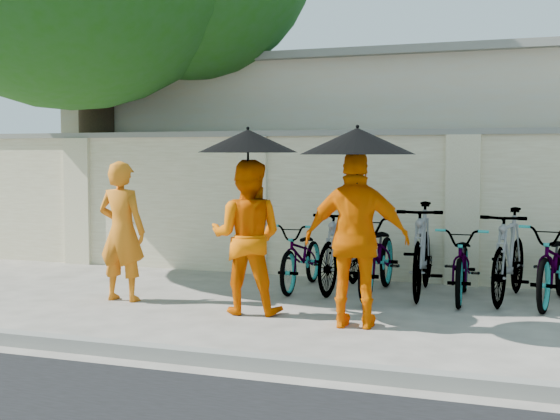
% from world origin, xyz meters
% --- Properties ---
extents(ground, '(80.00, 80.00, 0.00)m').
position_xyz_m(ground, '(0.00, 0.00, 0.00)').
color(ground, '#A69D8F').
extents(kerb, '(40.00, 0.16, 0.12)m').
position_xyz_m(kerb, '(0.00, -1.70, 0.06)').
color(kerb, gray).
rests_on(kerb, ground).
extents(compound_wall, '(20.00, 0.30, 2.00)m').
position_xyz_m(compound_wall, '(1.00, 3.20, 1.00)').
color(compound_wall, beige).
rests_on(compound_wall, ground).
extents(building_behind, '(14.00, 6.00, 3.20)m').
position_xyz_m(building_behind, '(2.00, 7.00, 1.60)').
color(building_behind, beige).
rests_on(building_behind, ground).
extents(monk_left, '(0.61, 0.41, 1.66)m').
position_xyz_m(monk_left, '(-1.65, 0.54, 0.83)').
color(monk_left, orange).
rests_on(monk_left, ground).
extents(monk_center, '(0.90, 0.74, 1.68)m').
position_xyz_m(monk_center, '(0.03, 0.38, 0.84)').
color(monk_center, '#EC6200').
rests_on(monk_center, ground).
extents(parasol_center, '(1.07, 1.07, 1.05)m').
position_xyz_m(parasol_center, '(0.08, 0.30, 1.88)').
color(parasol_center, black).
rests_on(parasol_center, ground).
extents(monk_right, '(1.09, 0.58, 1.78)m').
position_xyz_m(monk_right, '(1.34, 0.10, 0.89)').
color(monk_right, '#ED6A00').
rests_on(monk_right, ground).
extents(parasol_right, '(1.14, 1.14, 0.99)m').
position_xyz_m(parasol_right, '(1.36, 0.02, 1.86)').
color(parasol_right, black).
rests_on(parasol_right, ground).
extents(bike_0, '(0.65, 1.69, 0.87)m').
position_xyz_m(bike_0, '(0.10, 2.05, 0.44)').
color(bike_0, '#8C8BA7').
rests_on(bike_0, ground).
extents(bike_1, '(0.56, 1.80, 1.07)m').
position_xyz_m(bike_1, '(0.61, 2.10, 0.53)').
color(bike_1, '#8C8BA7').
rests_on(bike_1, ground).
extents(bike_2, '(0.76, 1.97, 1.02)m').
position_xyz_m(bike_2, '(1.12, 1.94, 0.51)').
color(bike_2, '#8C8BA7').
rests_on(bike_2, ground).
extents(bike_3, '(0.70, 1.95, 1.15)m').
position_xyz_m(bike_3, '(1.64, 2.10, 0.57)').
color(bike_3, '#8C8BA7').
rests_on(bike_3, ground).
extents(bike_4, '(0.72, 1.74, 0.89)m').
position_xyz_m(bike_4, '(2.15, 1.97, 0.45)').
color(bike_4, '#8C8BA7').
rests_on(bike_4, ground).
extents(bike_5, '(0.73, 1.88, 1.10)m').
position_xyz_m(bike_5, '(2.66, 2.10, 0.55)').
color(bike_5, '#8C8BA7').
rests_on(bike_5, ground).
extents(bike_6, '(0.88, 1.89, 0.96)m').
position_xyz_m(bike_6, '(3.18, 2.05, 0.48)').
color(bike_6, '#8C8BA7').
rests_on(bike_6, ground).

